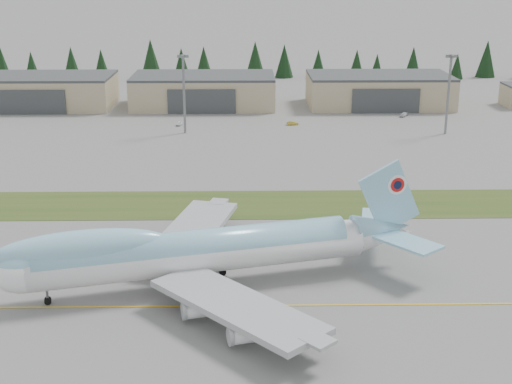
{
  "coord_description": "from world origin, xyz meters",
  "views": [
    {
      "loc": [
        -1.25,
        -92.28,
        46.98
      ],
      "look_at": [
        0.82,
        28.55,
        8.0
      ],
      "focal_mm": 50.0,
      "sensor_mm": 36.0,
      "label": 1
    }
  ],
  "objects_px": {
    "hangar_left": "(42,91)",
    "hangar_center": "(204,91)",
    "boeing_747_freighter": "(196,251)",
    "service_vehicle_b": "(293,125)",
    "service_vehicle_c": "(403,117)",
    "service_vehicle_a": "(179,125)",
    "hangar_right": "(379,90)"
  },
  "relations": [
    {
      "from": "hangar_left",
      "to": "hangar_center",
      "type": "height_order",
      "value": "same"
    },
    {
      "from": "boeing_747_freighter",
      "to": "service_vehicle_b",
      "type": "distance_m",
      "value": 115.08
    },
    {
      "from": "hangar_center",
      "to": "service_vehicle_c",
      "type": "bearing_deg",
      "value": -16.03
    },
    {
      "from": "service_vehicle_a",
      "to": "service_vehicle_b",
      "type": "relative_size",
      "value": 0.97
    },
    {
      "from": "service_vehicle_c",
      "to": "boeing_747_freighter",
      "type": "bearing_deg",
      "value": -86.04
    },
    {
      "from": "service_vehicle_c",
      "to": "service_vehicle_a",
      "type": "bearing_deg",
      "value": -141.49
    },
    {
      "from": "hangar_left",
      "to": "service_vehicle_b",
      "type": "height_order",
      "value": "hangar_left"
    },
    {
      "from": "service_vehicle_b",
      "to": "boeing_747_freighter",
      "type": "bearing_deg",
      "value": 158.04
    },
    {
      "from": "hangar_center",
      "to": "service_vehicle_c",
      "type": "relative_size",
      "value": 11.7
    },
    {
      "from": "service_vehicle_b",
      "to": "service_vehicle_c",
      "type": "relative_size",
      "value": 0.85
    },
    {
      "from": "hangar_center",
      "to": "hangar_right",
      "type": "bearing_deg",
      "value": 0.0
    },
    {
      "from": "hangar_right",
      "to": "hangar_center",
      "type": "bearing_deg",
      "value": 180.0
    },
    {
      "from": "hangar_left",
      "to": "service_vehicle_b",
      "type": "distance_m",
      "value": 88.98
    },
    {
      "from": "hangar_left",
      "to": "service_vehicle_c",
      "type": "height_order",
      "value": "hangar_left"
    },
    {
      "from": "hangar_center",
      "to": "hangar_right",
      "type": "relative_size",
      "value": 1.0
    },
    {
      "from": "hangar_center",
      "to": "hangar_right",
      "type": "distance_m",
      "value": 60.0
    },
    {
      "from": "hangar_center",
      "to": "service_vehicle_a",
      "type": "height_order",
      "value": "hangar_center"
    },
    {
      "from": "service_vehicle_b",
      "to": "service_vehicle_c",
      "type": "bearing_deg",
      "value": -83.05
    },
    {
      "from": "hangar_left",
      "to": "boeing_747_freighter",
      "type": "bearing_deg",
      "value": -66.76
    },
    {
      "from": "boeing_747_freighter",
      "to": "service_vehicle_a",
      "type": "xyz_separation_m",
      "value": [
        -12.31,
        112.77,
        -5.81
      ]
    },
    {
      "from": "hangar_center",
      "to": "service_vehicle_c",
      "type": "distance_m",
      "value": 67.66
    },
    {
      "from": "hangar_left",
      "to": "service_vehicle_b",
      "type": "bearing_deg",
      "value": -19.97
    },
    {
      "from": "hangar_left",
      "to": "hangar_center",
      "type": "distance_m",
      "value": 55.0
    },
    {
      "from": "hangar_right",
      "to": "service_vehicle_a",
      "type": "relative_size",
      "value": 14.14
    },
    {
      "from": "service_vehicle_a",
      "to": "service_vehicle_b",
      "type": "distance_m",
      "value": 34.34
    },
    {
      "from": "service_vehicle_b",
      "to": "service_vehicle_c",
      "type": "distance_m",
      "value": 38.19
    },
    {
      "from": "hangar_center",
      "to": "service_vehicle_b",
      "type": "xyz_separation_m",
      "value": [
        28.48,
        -30.33,
        -5.39
      ]
    },
    {
      "from": "hangar_center",
      "to": "service_vehicle_b",
      "type": "relative_size",
      "value": 13.7
    },
    {
      "from": "service_vehicle_a",
      "to": "service_vehicle_c",
      "type": "height_order",
      "value": "service_vehicle_c"
    },
    {
      "from": "hangar_right",
      "to": "service_vehicle_b",
      "type": "xyz_separation_m",
      "value": [
        -31.52,
        -30.33,
        -5.39
      ]
    },
    {
      "from": "boeing_747_freighter",
      "to": "hangar_left",
      "type": "xyz_separation_m",
      "value": [
        -61.45,
        143.13,
        -0.42
      ]
    },
    {
      "from": "service_vehicle_b",
      "to": "service_vehicle_c",
      "type": "height_order",
      "value": "service_vehicle_c"
    }
  ]
}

